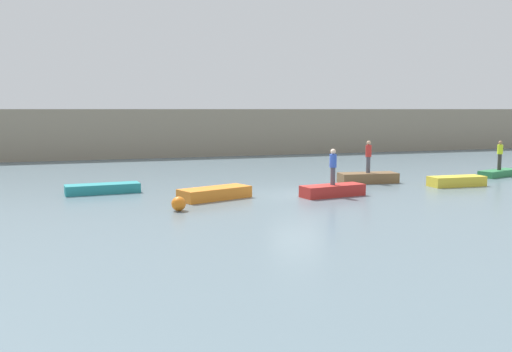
{
  "coord_description": "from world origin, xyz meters",
  "views": [
    {
      "loc": [
        -9.75,
        -23.35,
        3.96
      ],
      "look_at": [
        -0.88,
        3.45,
        0.52
      ],
      "focal_mm": 38.52,
      "sensor_mm": 36.0,
      "label": 1
    }
  ],
  "objects_px": {
    "rowboat_teal": "(103,189)",
    "rowboat_green": "(499,173)",
    "rowboat_orange": "(215,193)",
    "rowboat_brown": "(368,178)",
    "person_red_shirt": "(368,155)",
    "rowboat_yellow": "(457,181)",
    "person_hiviz_shirt": "(500,154)",
    "mooring_buoy": "(179,204)",
    "person_blue_shirt": "(333,165)",
    "rowboat_red": "(333,191)"
  },
  "relations": [
    {
      "from": "rowboat_teal",
      "to": "rowboat_green",
      "type": "distance_m",
      "value": 22.7
    },
    {
      "from": "rowboat_green",
      "to": "person_red_shirt",
      "type": "distance_m",
      "value": 8.94
    },
    {
      "from": "rowboat_teal",
      "to": "rowboat_yellow",
      "type": "distance_m",
      "value": 17.85
    },
    {
      "from": "person_blue_shirt",
      "to": "mooring_buoy",
      "type": "bearing_deg",
      "value": -169.09
    },
    {
      "from": "mooring_buoy",
      "to": "person_hiviz_shirt",
      "type": "bearing_deg",
      "value": 14.27
    },
    {
      "from": "rowboat_orange",
      "to": "rowboat_yellow",
      "type": "xyz_separation_m",
      "value": [
        12.91,
        0.08,
        0.0
      ]
    },
    {
      "from": "rowboat_teal",
      "to": "person_red_shirt",
      "type": "bearing_deg",
      "value": -6.84
    },
    {
      "from": "rowboat_red",
      "to": "person_red_shirt",
      "type": "xyz_separation_m",
      "value": [
        3.89,
        3.6,
        1.25
      ]
    },
    {
      "from": "rowboat_teal",
      "to": "rowboat_brown",
      "type": "height_order",
      "value": "rowboat_brown"
    },
    {
      "from": "rowboat_teal",
      "to": "person_blue_shirt",
      "type": "xyz_separation_m",
      "value": [
        9.96,
        -4.23,
        1.22
      ]
    },
    {
      "from": "rowboat_brown",
      "to": "person_hiviz_shirt",
      "type": "bearing_deg",
      "value": 7.23
    },
    {
      "from": "rowboat_yellow",
      "to": "person_blue_shirt",
      "type": "distance_m",
      "value": 7.75
    },
    {
      "from": "rowboat_brown",
      "to": "rowboat_yellow",
      "type": "bearing_deg",
      "value": -28.41
    },
    {
      "from": "rowboat_yellow",
      "to": "person_hiviz_shirt",
      "type": "bearing_deg",
      "value": 30.02
    },
    {
      "from": "rowboat_teal",
      "to": "person_red_shirt",
      "type": "distance_m",
      "value": 13.92
    },
    {
      "from": "rowboat_yellow",
      "to": "person_blue_shirt",
      "type": "relative_size",
      "value": 1.78
    },
    {
      "from": "rowboat_yellow",
      "to": "person_red_shirt",
      "type": "relative_size",
      "value": 1.69
    },
    {
      "from": "rowboat_orange",
      "to": "rowboat_teal",
      "type": "bearing_deg",
      "value": 124.58
    },
    {
      "from": "rowboat_green",
      "to": "person_red_shirt",
      "type": "height_order",
      "value": "person_red_shirt"
    },
    {
      "from": "person_blue_shirt",
      "to": "rowboat_brown",
      "type": "bearing_deg",
      "value": 42.82
    },
    {
      "from": "person_blue_shirt",
      "to": "rowboat_orange",
      "type": "bearing_deg",
      "value": 170.15
    },
    {
      "from": "rowboat_green",
      "to": "person_hiviz_shirt",
      "type": "bearing_deg",
      "value": 175.71
    },
    {
      "from": "rowboat_teal",
      "to": "person_hiviz_shirt",
      "type": "xyz_separation_m",
      "value": [
        22.69,
        -0.54,
        1.12
      ]
    },
    {
      "from": "rowboat_brown",
      "to": "person_red_shirt",
      "type": "height_order",
      "value": "person_red_shirt"
    },
    {
      "from": "rowboat_teal",
      "to": "rowboat_brown",
      "type": "distance_m",
      "value": 13.86
    },
    {
      "from": "person_hiviz_shirt",
      "to": "rowboat_teal",
      "type": "bearing_deg",
      "value": 178.63
    },
    {
      "from": "rowboat_teal",
      "to": "person_red_shirt",
      "type": "height_order",
      "value": "person_red_shirt"
    },
    {
      "from": "person_red_shirt",
      "to": "person_hiviz_shirt",
      "type": "bearing_deg",
      "value": 0.57
    },
    {
      "from": "rowboat_red",
      "to": "rowboat_yellow",
      "type": "distance_m",
      "value": 7.66
    },
    {
      "from": "rowboat_yellow",
      "to": "person_blue_shirt",
      "type": "height_order",
      "value": "person_blue_shirt"
    },
    {
      "from": "rowboat_red",
      "to": "rowboat_yellow",
      "type": "xyz_separation_m",
      "value": [
        7.6,
        1.0,
        -0.0
      ]
    },
    {
      "from": "rowboat_green",
      "to": "mooring_buoy",
      "type": "distance_m",
      "value": 20.74
    },
    {
      "from": "rowboat_teal",
      "to": "rowboat_orange",
      "type": "distance_m",
      "value": 5.7
    },
    {
      "from": "rowboat_green",
      "to": "person_hiviz_shirt",
      "type": "relative_size",
      "value": 1.78
    },
    {
      "from": "rowboat_orange",
      "to": "rowboat_green",
      "type": "height_order",
      "value": "rowboat_orange"
    },
    {
      "from": "rowboat_teal",
      "to": "rowboat_green",
      "type": "xyz_separation_m",
      "value": [
        22.69,
        -0.54,
        -0.03
      ]
    },
    {
      "from": "rowboat_teal",
      "to": "mooring_buoy",
      "type": "height_order",
      "value": "mooring_buoy"
    },
    {
      "from": "person_blue_shirt",
      "to": "rowboat_red",
      "type": "bearing_deg",
      "value": 0.0
    },
    {
      "from": "rowboat_orange",
      "to": "person_hiviz_shirt",
      "type": "relative_size",
      "value": 1.88
    },
    {
      "from": "rowboat_brown",
      "to": "person_red_shirt",
      "type": "bearing_deg",
      "value": 6.66
    },
    {
      "from": "rowboat_brown",
      "to": "person_hiviz_shirt",
      "type": "xyz_separation_m",
      "value": [
        8.85,
        0.09,
        1.08
      ]
    },
    {
      "from": "rowboat_teal",
      "to": "rowboat_yellow",
      "type": "xyz_separation_m",
      "value": [
        17.56,
        -3.23,
        0.03
      ]
    },
    {
      "from": "rowboat_brown",
      "to": "person_blue_shirt",
      "type": "bearing_deg",
      "value": -130.52
    },
    {
      "from": "rowboat_yellow",
      "to": "rowboat_green",
      "type": "distance_m",
      "value": 5.8
    },
    {
      "from": "rowboat_yellow",
      "to": "rowboat_brown",
      "type": "bearing_deg",
      "value": 147.32
    },
    {
      "from": "rowboat_brown",
      "to": "rowboat_green",
      "type": "xyz_separation_m",
      "value": [
        8.85,
        0.09,
        -0.08
      ]
    },
    {
      "from": "rowboat_red",
      "to": "rowboat_green",
      "type": "bearing_deg",
      "value": 7.45
    },
    {
      "from": "person_hiviz_shirt",
      "to": "mooring_buoy",
      "type": "xyz_separation_m",
      "value": [
        -20.1,
        -5.11,
        -1.06
      ]
    },
    {
      "from": "rowboat_teal",
      "to": "rowboat_orange",
      "type": "xyz_separation_m",
      "value": [
        4.64,
        -3.31,
        0.03
      ]
    },
    {
      "from": "rowboat_brown",
      "to": "rowboat_orange",
      "type": "bearing_deg",
      "value": -157.11
    }
  ]
}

